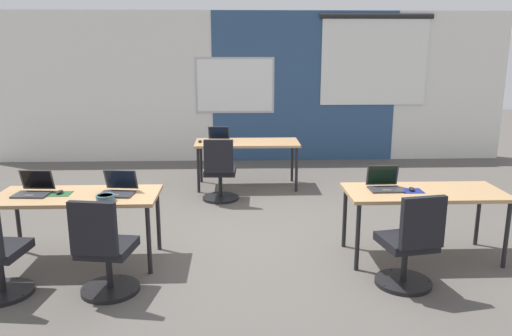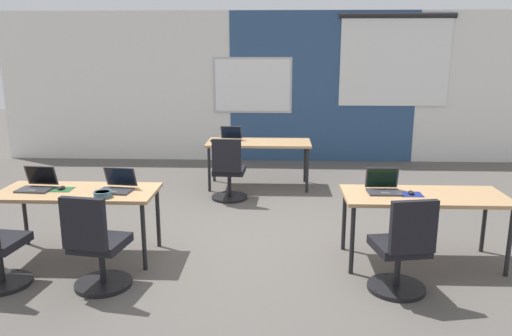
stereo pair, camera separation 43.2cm
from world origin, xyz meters
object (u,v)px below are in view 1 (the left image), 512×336
(desk_near_right, at_px, (424,196))
(mouse_far_left, at_px, (200,141))
(chair_far_left, at_px, (220,175))
(laptop_near_left_inner, at_px, (118,189))
(desk_near_left, at_px, (78,200))
(mouse_near_right_inner, at_px, (412,189))
(laptop_far_left, at_px, (218,138))
(laptop_near_right_inner, at_px, (384,184))
(desk_far_center, at_px, (247,145))
(mouse_near_left_end, at_px, (60,192))
(snack_bowl, at_px, (105,197))
(chair_near_left_inner, at_px, (105,255))
(chair_near_right_inner, at_px, (410,249))
(laptop_near_left_end, at_px, (33,189))

(desk_near_right, relative_size, mouse_far_left, 15.24)
(chair_far_left, bearing_deg, desk_near_right, 138.73)
(mouse_far_left, xyz_separation_m, laptop_near_left_inner, (-0.62, -2.76, 0.03))
(desk_near_left, relative_size, laptop_near_left_inner, 4.41)
(desk_near_left, xyz_separation_m, mouse_near_right_inner, (3.36, -0.01, 0.08))
(laptop_far_left, relative_size, laptop_near_right_inner, 1.04)
(desk_far_center, bearing_deg, laptop_far_left, 175.58)
(mouse_near_left_end, height_order, snack_bowl, snack_bowl)
(laptop_far_left, distance_m, snack_bowl, 3.21)
(desk_near_right, xyz_separation_m, chair_near_left_inner, (-3.07, -0.73, -0.28))
(laptop_far_left, xyz_separation_m, chair_near_right_inner, (1.83, -3.53, -0.39))
(desk_far_center, bearing_deg, mouse_far_left, -178.29)
(desk_near_left, distance_m, chair_near_left_inner, 0.89)
(laptop_near_left_end, height_order, chair_near_left_inner, laptop_near_left_end)
(mouse_far_left, bearing_deg, desk_far_center, 1.71)
(chair_near_right_inner, bearing_deg, laptop_near_left_end, -21.74)
(laptop_near_left_inner, height_order, mouse_near_right_inner, laptop_near_left_inner)
(desk_near_left, bearing_deg, laptop_far_left, 65.27)
(desk_near_left, height_order, chair_near_left_inner, chair_near_left_inner)
(chair_far_left, relative_size, laptop_near_left_inner, 2.53)
(laptop_far_left, bearing_deg, desk_near_right, -48.97)
(laptop_near_right_inner, bearing_deg, desk_near_right, -12.19)
(mouse_near_right_inner, xyz_separation_m, chair_near_right_inner, (-0.23, -0.68, -0.36))
(desk_near_left, xyz_separation_m, laptop_near_left_end, (-0.43, 0.03, 0.11))
(mouse_near_right_inner, bearing_deg, laptop_near_left_end, 179.43)
(desk_near_right, bearing_deg, mouse_far_left, 131.70)
(laptop_far_left, relative_size, mouse_far_left, 3.31)
(laptop_far_left, relative_size, laptop_near_left_inner, 0.96)
(desk_near_right, relative_size, mouse_near_right_inner, 15.10)
(chair_far_left, bearing_deg, mouse_near_right_inner, 136.77)
(desk_far_center, height_order, chair_near_left_inner, chair_near_left_inner)
(mouse_near_left_end, relative_size, snack_bowl, 0.62)
(desk_near_right, bearing_deg, snack_bowl, -175.85)
(mouse_far_left, bearing_deg, snack_bowl, -102.84)
(mouse_near_right_inner, relative_size, snack_bowl, 0.60)
(desk_near_right, bearing_deg, laptop_near_left_inner, 179.72)
(mouse_far_left, xyz_separation_m, laptop_near_left_end, (-1.46, -2.75, 0.03))
(desk_near_left, height_order, laptop_far_left, laptop_far_left)
(chair_near_left_inner, xyz_separation_m, laptop_near_right_inner, (2.68, 0.80, 0.39))
(desk_far_center, height_order, laptop_far_left, laptop_far_left)
(snack_bowl, bearing_deg, laptop_near_left_inner, 75.37)
(chair_far_left, height_order, laptop_near_right_inner, laptop_near_right_inner)
(chair_near_left_inner, distance_m, laptop_near_right_inner, 2.82)
(mouse_far_left, distance_m, laptop_near_left_inner, 2.83)
(laptop_near_right_inner, bearing_deg, chair_near_right_inner, -88.88)
(desk_near_right, bearing_deg, laptop_far_left, 127.75)
(mouse_near_right_inner, height_order, snack_bowl, snack_bowl)
(mouse_near_right_inner, bearing_deg, desk_near_left, 179.88)
(laptop_far_left, distance_m, chair_near_right_inner, 3.99)
(chair_far_left, bearing_deg, mouse_near_left_end, 55.81)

